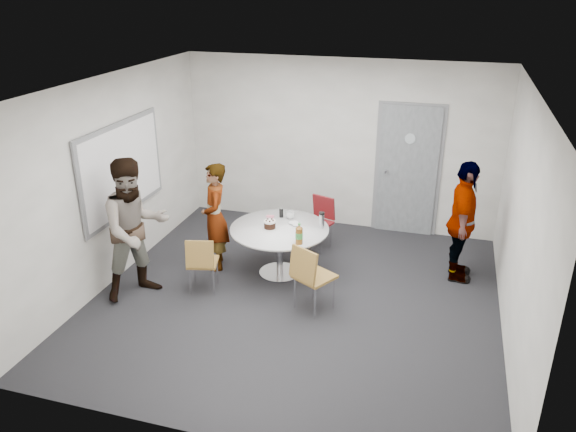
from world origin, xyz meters
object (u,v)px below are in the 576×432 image
(person_right, at_px, (462,222))
(chair_near_left, at_px, (202,260))
(person_main, at_px, (215,217))
(person_left, at_px, (136,229))
(chair_near_right, at_px, (310,273))
(door, at_px, (408,171))
(table, at_px, (281,234))
(whiteboard, at_px, (123,169))
(chair_far, at_px, (320,218))

(person_right, bearing_deg, chair_near_left, 112.18)
(person_main, relative_size, person_left, 0.83)
(chair_near_right, relative_size, person_left, 0.48)
(person_left, bearing_deg, door, -8.61)
(table, bearing_deg, person_right, 13.91)
(table, relative_size, chair_near_right, 1.51)
(whiteboard, relative_size, chair_far, 2.38)
(person_main, bearing_deg, chair_near_right, 37.66)
(whiteboard, relative_size, chair_near_right, 2.16)
(chair_near_left, distance_m, chair_near_right, 1.44)
(chair_near_right, bearing_deg, person_left, -145.46)
(chair_near_left, relative_size, chair_far, 0.98)
(table, distance_m, person_left, 1.90)
(chair_far, bearing_deg, person_right, -173.02)
(person_right, bearing_deg, whiteboard, 101.14)
(table, bearing_deg, whiteboard, -170.20)
(whiteboard, xyz_separation_m, person_right, (4.41, 0.94, -0.62))
(chair_near_left, distance_m, chair_far, 2.08)
(whiteboard, bearing_deg, person_left, -51.66)
(door, xyz_separation_m, person_main, (-2.41, -1.96, -0.27))
(chair_near_left, distance_m, person_left, 0.91)
(whiteboard, distance_m, person_left, 0.98)
(door, xyz_separation_m, person_left, (-3.05, -2.93, -0.11))
(table, xyz_separation_m, person_right, (2.32, 0.58, 0.23))
(whiteboard, bearing_deg, person_main, 15.64)
(door, height_order, chair_near_right, door)
(person_main, distance_m, person_left, 1.17)
(whiteboard, relative_size, person_right, 1.15)
(person_right, bearing_deg, chair_far, 77.81)
(door, relative_size, person_right, 1.28)
(whiteboard, distance_m, chair_far, 2.91)
(door, relative_size, person_main, 1.40)
(person_main, relative_size, person_right, 0.92)
(table, xyz_separation_m, chair_far, (0.31, 0.98, -0.12))
(door, relative_size, person_left, 1.16)
(whiteboard, distance_m, person_main, 1.38)
(person_main, distance_m, person_right, 3.31)
(person_left, bearing_deg, chair_near_left, -34.45)
(chair_far, distance_m, person_main, 1.63)
(whiteboard, xyz_separation_m, chair_near_right, (2.70, -0.45, -0.91))
(table, bearing_deg, chair_near_left, -137.30)
(door, height_order, person_right, door)
(chair_near_right, relative_size, person_right, 0.53)
(person_left, relative_size, person_right, 1.10)
(chair_near_left, height_order, chair_far, chair_far)
(whiteboard, relative_size, chair_near_left, 2.43)
(chair_far, height_order, person_right, person_right)
(door, height_order, table, door)
(table, height_order, chair_near_left, table)
(door, relative_size, chair_far, 2.65)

